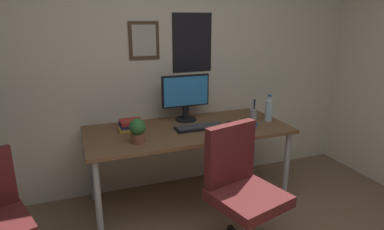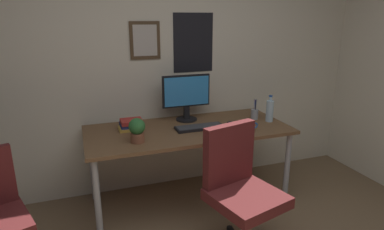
% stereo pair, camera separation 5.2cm
% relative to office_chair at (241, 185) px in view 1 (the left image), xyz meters
% --- Properties ---
extents(wall_back, '(4.40, 0.10, 2.60)m').
position_rel_office_chair_xyz_m(wall_back, '(-0.24, 1.23, 0.77)').
color(wall_back, beige).
rests_on(wall_back, ground_plane).
extents(desk, '(1.79, 0.79, 0.73)m').
position_rel_office_chair_xyz_m(desk, '(-0.13, 0.76, 0.13)').
color(desk, brown).
rests_on(desk, ground_plane).
extents(office_chair, '(0.58, 0.59, 0.95)m').
position_rel_office_chair_xyz_m(office_chair, '(0.00, 0.00, 0.00)').
color(office_chair, '#591E1E').
rests_on(office_chair, ground_plane).
extents(monitor, '(0.46, 0.20, 0.43)m').
position_rel_office_chair_xyz_m(monitor, '(-0.06, 0.99, 0.44)').
color(monitor, black).
rests_on(monitor, desk).
extents(keyboard, '(0.43, 0.15, 0.03)m').
position_rel_office_chair_xyz_m(keyboard, '(-0.04, 0.71, 0.21)').
color(keyboard, black).
rests_on(keyboard, desk).
extents(computer_mouse, '(0.06, 0.11, 0.04)m').
position_rel_office_chair_xyz_m(computer_mouse, '(0.26, 0.70, 0.22)').
color(computer_mouse, black).
rests_on(computer_mouse, desk).
extents(water_bottle, '(0.07, 0.07, 0.25)m').
position_rel_office_chair_xyz_m(water_bottle, '(0.66, 0.70, 0.30)').
color(water_bottle, silver).
rests_on(water_bottle, desk).
extents(coffee_mug_near, '(0.12, 0.09, 0.10)m').
position_rel_office_chair_xyz_m(coffee_mug_near, '(0.34, 0.49, 0.25)').
color(coffee_mug_near, '#2659B2').
rests_on(coffee_mug_near, desk).
extents(potted_plant, '(0.13, 0.13, 0.20)m').
position_rel_office_chair_xyz_m(potted_plant, '(-0.61, 0.57, 0.30)').
color(potted_plant, brown).
rests_on(potted_plant, desk).
extents(pen_cup, '(0.07, 0.07, 0.20)m').
position_rel_office_chair_xyz_m(pen_cup, '(0.57, 0.81, 0.25)').
color(pen_cup, '#9EA0A5').
rests_on(pen_cup, desk).
extents(book_stack_left, '(0.21, 0.17, 0.09)m').
position_rel_office_chair_xyz_m(book_stack_left, '(-0.61, 0.89, 0.24)').
color(book_stack_left, gold).
rests_on(book_stack_left, desk).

